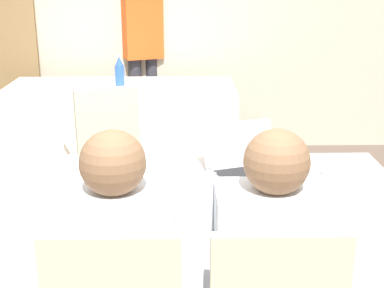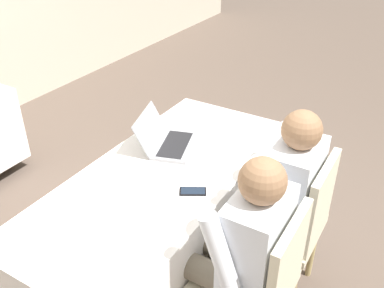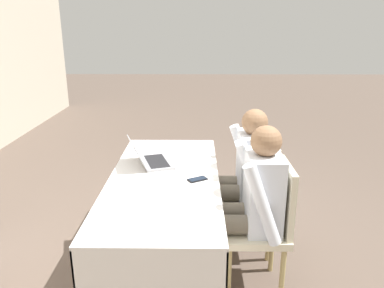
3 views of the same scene
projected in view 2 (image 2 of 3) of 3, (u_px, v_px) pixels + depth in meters
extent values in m
plane|color=brown|center=(165.00, 268.00, 2.73)|extent=(24.00, 24.00, 0.00)
cube|color=white|center=(161.00, 175.00, 2.36)|extent=(1.82, 0.79, 0.02)
cube|color=white|center=(221.00, 242.00, 2.35)|extent=(1.82, 0.01, 0.60)
cube|color=white|center=(111.00, 197.00, 2.69)|extent=(1.82, 0.01, 0.60)
cube|color=white|center=(231.00, 149.00, 3.18)|extent=(0.01, 0.79, 0.60)
cylinder|color=#333333|center=(165.00, 262.00, 2.70)|extent=(0.06, 0.06, 0.11)
cube|color=#99999E|center=(175.00, 146.00, 2.59)|extent=(0.41, 0.31, 0.02)
cube|color=black|center=(175.00, 144.00, 2.58)|extent=(0.35, 0.24, 0.00)
cube|color=#99999E|center=(150.00, 128.00, 2.56)|extent=(0.37, 0.20, 0.19)
cube|color=black|center=(150.00, 128.00, 2.56)|extent=(0.33, 0.18, 0.16)
cube|color=black|center=(193.00, 191.00, 2.20)|extent=(0.13, 0.15, 0.01)
cube|color=#192333|center=(193.00, 191.00, 2.20)|extent=(0.11, 0.14, 0.00)
cube|color=white|center=(140.00, 176.00, 2.33)|extent=(0.28, 0.34, 0.00)
cube|color=white|center=(120.00, 249.00, 1.86)|extent=(0.31, 0.36, 0.00)
cylinder|color=tan|center=(224.00, 280.00, 2.38)|extent=(0.04, 0.04, 0.43)
cube|color=beige|center=(242.00, 285.00, 2.05)|extent=(0.44, 0.44, 0.05)
cube|color=beige|center=(287.00, 264.00, 1.83)|extent=(0.40, 0.04, 0.45)
cylinder|color=tan|center=(258.00, 229.00, 2.73)|extent=(0.04, 0.04, 0.43)
cylinder|color=tan|center=(234.00, 265.00, 2.47)|extent=(0.04, 0.04, 0.43)
cylinder|color=tan|center=(312.00, 249.00, 2.58)|extent=(0.04, 0.04, 0.43)
cube|color=beige|center=(278.00, 226.00, 2.40)|extent=(0.44, 0.44, 0.05)
cube|color=beige|center=(320.00, 203.00, 2.19)|extent=(0.40, 0.04, 0.45)
cylinder|color=#665B4C|center=(227.00, 250.00, 2.12)|extent=(0.13, 0.42, 0.13)
cylinder|color=#665B4C|center=(209.00, 274.00, 1.99)|extent=(0.13, 0.42, 0.13)
cylinder|color=#665B4C|center=(195.00, 278.00, 2.36)|extent=(0.10, 0.10, 0.48)
cube|color=silver|center=(256.00, 246.00, 1.88)|extent=(0.36, 0.22, 0.52)
cylinder|color=silver|center=(266.00, 214.00, 2.05)|extent=(0.08, 0.26, 0.54)
cylinder|color=silver|center=(226.00, 272.00, 1.74)|extent=(0.08, 0.26, 0.54)
sphere|color=#8C6647|center=(263.00, 181.00, 1.70)|extent=(0.20, 0.20, 0.20)
cylinder|color=#665B4C|center=(264.00, 198.00, 2.48)|extent=(0.13, 0.42, 0.13)
cylinder|color=#665B4C|center=(252.00, 215.00, 2.35)|extent=(0.13, 0.42, 0.13)
cylinder|color=#665B4C|center=(234.00, 227.00, 2.72)|extent=(0.10, 0.10, 0.48)
cylinder|color=#665B4C|center=(221.00, 244.00, 2.58)|extent=(0.10, 0.10, 0.48)
cube|color=silver|center=(293.00, 188.00, 2.24)|extent=(0.36, 0.22, 0.52)
cylinder|color=silver|center=(299.00, 166.00, 2.40)|extent=(0.08, 0.26, 0.54)
cylinder|color=silver|center=(271.00, 207.00, 2.10)|extent=(0.08, 0.26, 0.54)
sphere|color=#8C6647|center=(302.00, 130.00, 2.06)|extent=(0.20, 0.20, 0.20)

